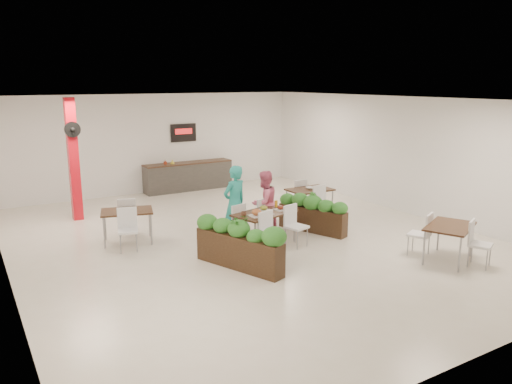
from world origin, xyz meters
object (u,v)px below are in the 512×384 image
Objects in this scene: service_counter at (188,175)px; side_table_c at (449,231)px; planter_left at (239,242)px; planter_right at (313,212)px; red_column at (73,158)px; main_table at (264,217)px; side_table_a at (127,216)px; diner_man at (235,203)px; side_table_b at (310,193)px; diner_woman at (264,203)px.

service_counter is 9.20m from side_table_c.
planter_left is 1.12× the size of planter_right.
red_column reaches higher than main_table.
side_table_a is 6.96m from side_table_c.
red_column is 1.83× the size of diner_man.
side_table_b is at bearing 12.65° from side_table_a.
planter_left is 3.05m from side_table_a.
diner_man is 1.06× the size of side_table_c.
diner_man is 0.87× the size of planter_left.
side_table_b is at bearing -27.79° from red_column.
red_column is at bearing -67.64° from diner_man.
red_column is 2.85m from side_table_a.
service_counter is at bearing 74.12° from planter_left.
side_table_c is (0.33, -4.25, -0.00)m from side_table_b.
diner_man is 0.81m from diner_woman.
service_counter is at bearing -109.01° from diner_woman.
planter_right is (2.72, 1.21, -0.03)m from planter_left.
diner_man is at bearing -164.46° from side_table_b.
planter_left is at bearing -105.88° from service_counter.
service_counter is at bearing 82.16° from main_table.
service_counter is 5.57m from diner_woman.
side_table_b is at bearing 55.90° from planter_right.
side_table_b is (0.81, 1.20, 0.13)m from planter_right.
diner_man is 2.01m from planter_right.
diner_woman is (3.55, -3.68, -0.87)m from red_column.
side_table_a is at bearing 145.88° from main_table.
diner_man is 1.84m from planter_left.
planter_left is 1.22× the size of side_table_c.
diner_woman is 4.15m from side_table_c.
diner_woman is at bearing -158.40° from side_table_b.
side_table_a is (-3.43, -4.46, 0.13)m from service_counter.
side_table_c is (5.83, -7.15, -1.02)m from red_column.
service_counter is 5.70m from diner_man.
planter_left is 4.28m from side_table_b.
side_table_a is (-4.11, 1.50, 0.13)m from planter_right.
planter_right is 1.11× the size of side_table_b.
diner_man reaches higher than planter_right.
service_counter reaches higher than side_table_c.
planter_left is (-2.04, -7.17, 0.04)m from service_counter.
planter_right is at bearing -124.61° from side_table_b.
diner_woman is at bearing 98.55° from side_table_c.
red_column is at bearing 110.28° from planter_left.
side_table_c is at bearing 117.20° from diner_man.
service_counter is 1.67× the size of planter_right.
diner_man is at bearing 120.80° from main_table.
planter_left reaches higher than side_table_b.
side_table_a is at bearing 117.19° from planter_left.
side_table_c is (1.83, -9.01, 0.13)m from service_counter.
red_column is at bearing -60.45° from diner_woman.
diner_man is 1.04× the size of side_table_a.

